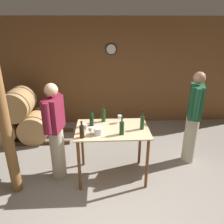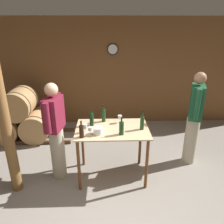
{
  "view_description": "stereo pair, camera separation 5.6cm",
  "coord_description": "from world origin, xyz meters",
  "views": [
    {
      "loc": [
        -0.23,
        -2.55,
        2.51
      ],
      "look_at": [
        -0.06,
        0.75,
        1.18
      ],
      "focal_mm": 35.0,
      "sensor_mm": 36.0,
      "label": 1
    },
    {
      "loc": [
        -0.18,
        -2.55,
        2.51
      ],
      "look_at": [
        -0.06,
        0.75,
        1.18
      ],
      "focal_mm": 35.0,
      "sensor_mm": 36.0,
      "label": 2
    }
  ],
  "objects": [
    {
      "name": "ground_plane",
      "position": [
        0.0,
        0.0,
        0.0
      ],
      "size": [
        14.0,
        14.0,
        0.0
      ],
      "primitive_type": "plane",
      "color": "gray"
    },
    {
      "name": "back_wall",
      "position": [
        0.0,
        3.0,
        1.35
      ],
      "size": [
        8.4,
        0.08,
        2.7
      ],
      "color": "brown",
      "rests_on": "ground_plane"
    },
    {
      "name": "barrel_rack",
      "position": [
        -2.09,
        2.1,
        0.5
      ],
      "size": [
        2.26,
        0.75,
        1.21
      ],
      "color": "#4C331E",
      "rests_on": "ground_plane"
    },
    {
      "name": "tasting_table",
      "position": [
        -0.06,
        0.65,
        0.77
      ],
      "size": [
        1.19,
        0.79,
        0.93
      ],
      "color": "#D1B284",
      "rests_on": "ground_plane"
    },
    {
      "name": "wooden_post",
      "position": [
        -1.63,
        0.37,
        1.35
      ],
      "size": [
        0.16,
        0.16,
        2.7
      ],
      "color": "brown",
      "rests_on": "ground_plane"
    },
    {
      "name": "wine_bottle_far_left",
      "position": [
        -0.53,
        0.37,
        1.03
      ],
      "size": [
        0.07,
        0.07,
        0.27
      ],
      "color": "black",
      "rests_on": "tasting_table"
    },
    {
      "name": "wine_bottle_left",
      "position": [
        -0.4,
        0.79,
        1.05
      ],
      "size": [
        0.07,
        0.07,
        0.3
      ],
      "color": "black",
      "rests_on": "tasting_table"
    },
    {
      "name": "wine_bottle_center",
      "position": [
        -0.2,
        0.94,
        1.05
      ],
      "size": [
        0.07,
        0.07,
        0.31
      ],
      "color": "#193819",
      "rests_on": "tasting_table"
    },
    {
      "name": "wine_bottle_right",
      "position": [
        0.07,
        0.44,
        1.04
      ],
      "size": [
        0.07,
        0.07,
        0.29
      ],
      "color": "#193819",
      "rests_on": "tasting_table"
    },
    {
      "name": "wine_bottle_far_right",
      "position": [
        0.41,
        0.61,
        1.05
      ],
      "size": [
        0.07,
        0.07,
        0.31
      ],
      "color": "#193819",
      "rests_on": "tasting_table"
    },
    {
      "name": "wine_glass_near_left",
      "position": [
        -0.49,
        0.53,
        1.03
      ],
      "size": [
        0.06,
        0.06,
        0.14
      ],
      "color": "silver",
      "rests_on": "tasting_table"
    },
    {
      "name": "wine_glass_near_center",
      "position": [
        -0.4,
        0.42,
        1.04
      ],
      "size": [
        0.07,
        0.07,
        0.14
      ],
      "color": "silver",
      "rests_on": "tasting_table"
    },
    {
      "name": "wine_glass_near_right",
      "position": [
        0.07,
        0.87,
        1.03
      ],
      "size": [
        0.07,
        0.07,
        0.14
      ],
      "color": "silver",
      "rests_on": "tasting_table"
    },
    {
      "name": "ice_bucket",
      "position": [
        -0.29,
        0.47,
        0.99
      ],
      "size": [
        0.15,
        0.15,
        0.11
      ],
      "color": "white",
      "rests_on": "tasting_table"
    },
    {
      "name": "person_host",
      "position": [
        1.44,
        1.04,
        0.94
      ],
      "size": [
        0.34,
        0.56,
        1.77
      ],
      "color": "#B7AD93",
      "rests_on": "ground_plane"
    },
    {
      "name": "person_visitor_with_scarf",
      "position": [
        -0.99,
        0.68,
        0.89
      ],
      "size": [
        0.29,
        0.58,
        1.69
      ],
      "color": "#B7AD93",
      "rests_on": "ground_plane"
    }
  ]
}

